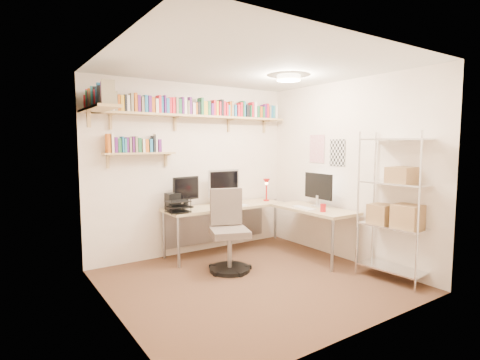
% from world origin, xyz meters
% --- Properties ---
extents(ground, '(3.20, 3.20, 0.00)m').
position_xyz_m(ground, '(0.00, 0.00, 0.00)').
color(ground, '#47311E').
rests_on(ground, ground).
extents(room_shell, '(3.24, 3.04, 2.52)m').
position_xyz_m(room_shell, '(0.00, 0.00, 1.55)').
color(room_shell, beige).
rests_on(room_shell, ground).
extents(wall_shelves, '(3.12, 1.09, 0.80)m').
position_xyz_m(wall_shelves, '(-0.41, 1.30, 2.03)').
color(wall_shelves, tan).
rests_on(wall_shelves, ground).
extents(corner_desk, '(2.20, 1.82, 1.24)m').
position_xyz_m(corner_desk, '(0.48, 0.95, 0.71)').
color(corner_desk, tan).
rests_on(corner_desk, ground).
extents(office_chair, '(0.59, 0.60, 1.04)m').
position_xyz_m(office_chair, '(-0.02, 0.51, 0.44)').
color(office_chair, black).
rests_on(office_chair, ground).
extents(wire_rack, '(0.44, 0.80, 1.77)m').
position_xyz_m(wire_rack, '(1.42, -0.92, 0.92)').
color(wire_rack, silver).
rests_on(wire_rack, ground).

